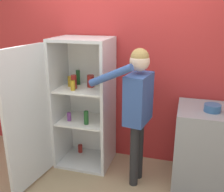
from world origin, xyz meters
TOP-DOWN VIEW (x-y plane):
  - wall_back at (0.00, 0.98)m, footprint 7.00×0.06m
  - refrigerator at (-0.47, 0.54)m, footprint 0.82×1.25m
  - person at (0.36, 0.41)m, footprint 0.66×0.51m
  - counter at (1.13, 0.61)m, footprint 0.68×0.65m
  - bowl at (1.14, 0.54)m, footprint 0.17×0.17m

SIDE VIEW (x-z plane):
  - counter at x=1.13m, z-range 0.00..0.93m
  - refrigerator at x=-0.47m, z-range 0.00..1.65m
  - bowl at x=1.14m, z-range 0.93..1.01m
  - person at x=0.36m, z-range 0.22..1.81m
  - wall_back at x=0.00m, z-range 0.00..2.55m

